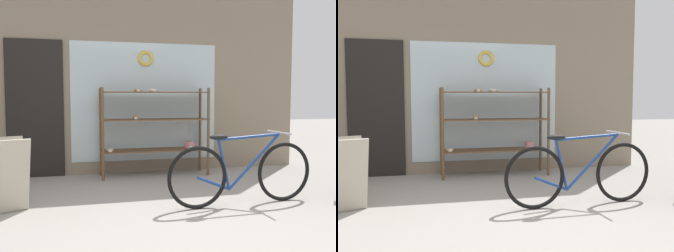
{
  "view_description": "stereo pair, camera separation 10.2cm",
  "coord_description": "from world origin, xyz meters",
  "views": [
    {
      "loc": [
        -0.93,
        -3.31,
        1.23
      ],
      "look_at": [
        0.14,
        0.96,
        0.89
      ],
      "focal_mm": 40.0,
      "sensor_mm": 36.0,
      "label": 1
    },
    {
      "loc": [
        -0.83,
        -3.34,
        1.23
      ],
      "look_at": [
        0.14,
        0.96,
        0.89
      ],
      "focal_mm": 40.0,
      "sensor_mm": 36.0,
      "label": 2
    }
  ],
  "objects": [
    {
      "name": "bicycle",
      "position": [
        0.91,
        0.55,
        0.37
      ],
      "size": [
        1.8,
        0.46,
        0.83
      ],
      "rotation": [
        0.0,
        0.0,
        0.06
      ],
      "color": "black",
      "rests_on": "ground_plane"
    },
    {
      "name": "storefront_facade",
      "position": [
        -0.04,
        2.74,
        1.79
      ],
      "size": [
        5.72,
        0.13,
        3.68
      ],
      "color": "gray",
      "rests_on": "ground_plane"
    },
    {
      "name": "sandwich_board",
      "position": [
        -1.65,
        0.89,
        0.4
      ],
      "size": [
        0.55,
        0.51,
        0.79
      ],
      "rotation": [
        0.0,
        0.0,
        0.36
      ],
      "color": "#B2A893",
      "rests_on": "ground_plane"
    },
    {
      "name": "ground_plane",
      "position": [
        0.0,
        0.0,
        0.0
      ],
      "size": [
        30.0,
        30.0,
        0.0
      ],
      "primitive_type": "plane",
      "color": "gray"
    },
    {
      "name": "display_case",
      "position": [
        0.29,
        2.39,
        0.82
      ],
      "size": [
        1.68,
        0.45,
        1.37
      ],
      "color": "brown",
      "rests_on": "ground_plane"
    }
  ]
}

